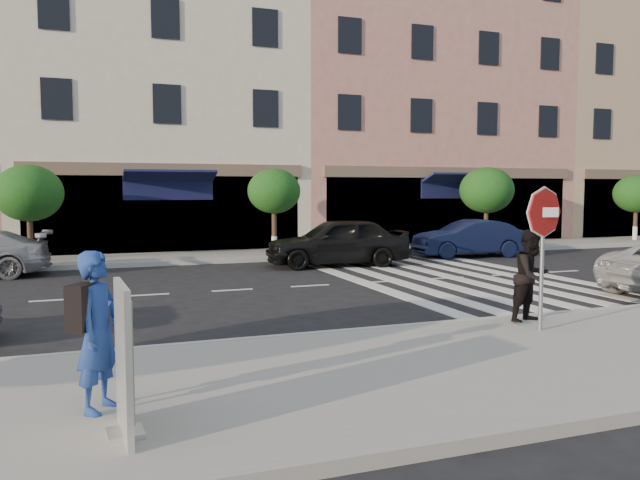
{
  "coord_description": "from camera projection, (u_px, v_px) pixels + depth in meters",
  "views": [
    {
      "loc": [
        -3.15,
        -10.77,
        2.45
      ],
      "look_at": [
        1.26,
        1.25,
        1.4
      ],
      "focal_mm": 35.0,
      "sensor_mm": 36.0,
      "label": 1
    }
  ],
  "objects": [
    {
      "name": "ground",
      "position": [
        279.0,
        324.0,
        11.36
      ],
      "size": [
        120.0,
        120.0,
        0.0
      ],
      "primitive_type": "plane",
      "color": "black",
      "rests_on": "ground"
    },
    {
      "name": "sidewalk_near",
      "position": [
        363.0,
        378.0,
        7.84
      ],
      "size": [
        60.0,
        4.5,
        0.15
      ],
      "primitive_type": "cube",
      "color": "gray",
      "rests_on": "ground"
    },
    {
      "name": "sidewalk_far",
      "position": [
        190.0,
        257.0,
        21.65
      ],
      "size": [
        60.0,
        3.0,
        0.15
      ],
      "primitive_type": "cube",
      "color": "gray",
      "rests_on": "ground"
    },
    {
      "name": "building_centre",
      "position": [
        155.0,
        117.0,
        26.65
      ],
      "size": [
        11.0,
        9.0,
        11.0
      ],
      "primitive_type": "cube",
      "color": "beige",
      "rests_on": "ground"
    },
    {
      "name": "building_east_mid",
      "position": [
        405.0,
        107.0,
        30.68
      ],
      "size": [
        13.0,
        9.0,
        13.0
      ],
      "primitive_type": "cube",
      "color": "tan",
      "rests_on": "ground"
    },
    {
      "name": "building_east_far",
      "position": [
        603.0,
        126.0,
        35.0
      ],
      "size": [
        12.0,
        9.0,
        12.0
      ],
      "primitive_type": "cube",
      "color": "tan",
      "rests_on": "ground"
    },
    {
      "name": "street_tree_wb",
      "position": [
        29.0,
        193.0,
        19.56
      ],
      "size": [
        2.1,
        2.1,
        3.06
      ],
      "color": "#473323",
      "rests_on": "sidewalk_far"
    },
    {
      "name": "street_tree_c",
      "position": [
        274.0,
        192.0,
        22.3
      ],
      "size": [
        1.9,
        1.9,
        3.04
      ],
      "color": "#473323",
      "rests_on": "sidewalk_far"
    },
    {
      "name": "street_tree_ea",
      "position": [
        487.0,
        190.0,
        25.38
      ],
      "size": [
        2.2,
        2.2,
        3.19
      ],
      "color": "#473323",
      "rests_on": "sidewalk_far"
    },
    {
      "name": "street_tree_eb",
      "position": [
        637.0,
        194.0,
        28.14
      ],
      "size": [
        2.0,
        2.0,
        2.94
      ],
      "color": "#473323",
      "rests_on": "sidewalk_far"
    },
    {
      "name": "stop_sign",
      "position": [
        544.0,
        226.0,
        10.02
      ],
      "size": [
        0.82,
        0.18,
        2.34
      ],
      "rotation": [
        0.0,
        0.0,
        -0.18
      ],
      "color": "gray",
      "rests_on": "sidewalk_near"
    },
    {
      "name": "photographer",
      "position": [
        99.0,
        331.0,
        6.43
      ],
      "size": [
        0.65,
        0.73,
        1.67
      ],
      "primitive_type": "imported",
      "rotation": [
        0.0,
        0.0,
        1.04
      ],
      "color": "navy",
      "rests_on": "sidewalk_near"
    },
    {
      "name": "walker",
      "position": [
        532.0,
        276.0,
        10.77
      ],
      "size": [
        0.92,
        0.8,
        1.6
      ],
      "primitive_type": "imported",
      "rotation": [
        0.0,
        0.0,
        0.28
      ],
      "color": "black",
      "rests_on": "sidewalk_near"
    },
    {
      "name": "poster_board",
      "position": [
        124.0,
        363.0,
        5.78
      ],
      "size": [
        0.35,
        0.94,
        1.44
      ],
      "rotation": [
        0.0,
        0.0,
        0.06
      ],
      "color": "beige",
      "rests_on": "sidewalk_near"
    },
    {
      "name": "car_far_mid",
      "position": [
        337.0,
        242.0,
        19.84
      ],
      "size": [
        4.72,
        2.24,
        1.56
      ],
      "primitive_type": "imported",
      "rotation": [
        0.0,
        0.0,
        -1.66
      ],
      "color": "black",
      "rests_on": "ground"
    },
    {
      "name": "car_far_right",
      "position": [
        469.0,
        238.0,
        22.51
      ],
      "size": [
        4.19,
        1.85,
        1.34
      ],
      "primitive_type": "imported",
      "rotation": [
        0.0,
        0.0,
        -1.68
      ],
      "color": "black",
      "rests_on": "ground"
    }
  ]
}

